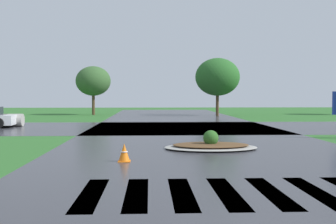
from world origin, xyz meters
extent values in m
cube|color=#35353A|center=(0.00, 10.00, 0.00)|extent=(10.98, 80.00, 0.01)
cube|color=#35353A|center=(0.00, 20.37, 0.00)|extent=(90.00, 9.88, 0.01)
cube|color=white|center=(-3.15, 3.70, 0.00)|extent=(0.45, 2.85, 0.01)
cube|color=white|center=(-2.25, 3.70, 0.00)|extent=(0.45, 2.85, 0.01)
cube|color=white|center=(-1.35, 3.70, 0.00)|extent=(0.45, 2.85, 0.01)
cube|color=white|center=(-0.45, 3.70, 0.00)|extent=(0.45, 2.85, 0.01)
cube|color=white|center=(0.45, 3.70, 0.00)|extent=(0.45, 2.85, 0.01)
cube|color=white|center=(1.35, 3.70, 0.00)|extent=(0.45, 2.85, 0.01)
ellipsoid|color=#9E9B93|center=(0.23, 10.44, 0.06)|extent=(3.38, 2.25, 0.12)
ellipsoid|color=brown|center=(0.23, 10.44, 0.15)|extent=(2.77, 1.84, 0.10)
sphere|color=#2D6023|center=(0.23, 10.44, 0.40)|extent=(0.56, 0.56, 0.56)
cylinder|color=black|center=(-10.92, 21.71, 0.32)|extent=(0.65, 0.27, 0.64)
cylinder|color=#9E9B93|center=(-10.51, 21.64, 0.40)|extent=(1.26, 0.80, 0.79)
cone|color=orange|center=(-2.74, 7.67, 0.27)|extent=(0.34, 0.34, 0.54)
torus|color=white|center=(-2.74, 7.67, 0.30)|extent=(0.22, 0.22, 0.04)
cube|color=orange|center=(-2.74, 7.67, 0.01)|extent=(0.36, 0.36, 0.03)
cylinder|color=#4C3823|center=(-7.51, 36.40, 1.07)|extent=(0.28, 0.28, 2.14)
ellipsoid|color=#365C2D|center=(-7.51, 36.40, 3.33)|extent=(3.39, 3.39, 2.89)
cylinder|color=#4C3823|center=(4.36, 34.22, 1.10)|extent=(0.28, 0.28, 2.20)
ellipsoid|color=#285F26|center=(4.36, 34.22, 3.65)|extent=(4.15, 4.15, 3.53)
camera|label=1|loc=(-1.99, -4.48, 1.96)|focal=44.37mm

